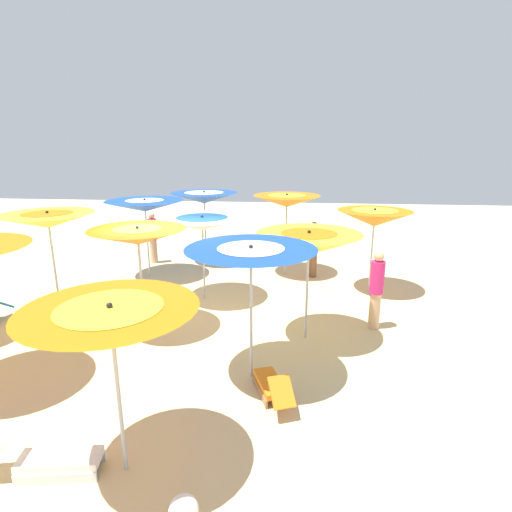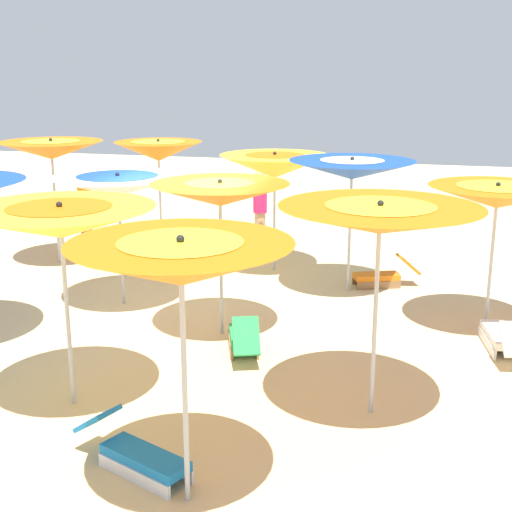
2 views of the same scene
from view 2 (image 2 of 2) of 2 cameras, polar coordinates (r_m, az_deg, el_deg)
name	(u,v)px [view 2 (image 2 of 2)]	position (r m, az deg, el deg)	size (l,w,h in m)	color
ground	(181,318)	(11.27, -6.16, -5.03)	(38.91, 38.91, 0.04)	beige
beach_umbrella_0	(181,263)	(5.88, -6.14, -0.59)	(1.92, 1.92, 2.51)	#B2B2B7
beach_umbrella_1	(380,219)	(7.60, 10.07, 2.96)	(2.20, 2.20, 2.49)	#B2B2B7
beach_umbrella_2	(497,197)	(10.79, 19.08, 4.59)	(2.00, 2.00, 2.24)	#B2B2B7
beach_umbrella_3	(60,222)	(8.02, -15.67, 2.69)	(2.12, 2.12, 2.43)	#B2B2B7
beach_umbrella_4	(220,194)	(9.98, -2.96, 5.05)	(2.00, 2.00, 2.33)	#B2B2B7
beach_umbrella_5	(352,170)	(12.11, 7.83, 7.00)	(2.16, 2.16, 2.39)	#B2B2B7
beach_umbrella_7	(118,185)	(11.52, -11.20, 5.67)	(2.14, 2.14, 2.23)	#B2B2B7
beach_umbrella_8	(275,166)	(13.33, 1.53, 7.36)	(2.09, 2.09, 2.32)	#B2B2B7
beach_umbrella_10	(51,150)	(14.36, -16.36, 8.31)	(2.01, 2.01, 2.52)	#B2B2B7
beach_umbrella_11	(158,151)	(15.94, -7.97, 8.50)	(1.96, 1.96, 2.31)	#B2B2B7
lounger_0	(244,338)	(9.77, -1.02, -6.68)	(0.75, 1.27, 0.64)	olive
lounger_1	(382,275)	(12.87, 10.28, -1.55)	(1.24, 0.76, 0.58)	olive
lounger_2	(502,337)	(10.42, 19.46, -6.25)	(0.59, 1.46, 0.58)	silver
lounger_3	(137,453)	(7.21, -9.68, -15.56)	(1.40, 0.86, 0.55)	silver
beachgoer_0	(86,212)	(15.20, -13.72, 3.50)	(0.30, 0.30, 1.71)	brown
beachgoer_1	(260,208)	(15.11, 0.33, 3.97)	(0.30, 0.30, 1.75)	#D8A87F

